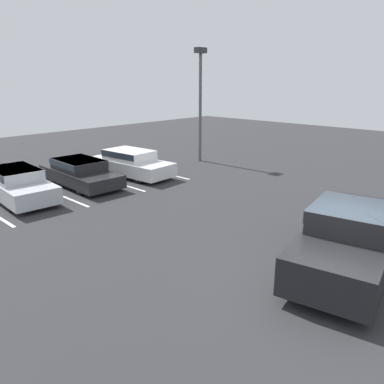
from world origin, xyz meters
name	(u,v)px	position (x,y,z in m)	size (l,w,h in m)	color
ground_plane	(333,286)	(0.00, 0.00, 0.00)	(60.00, 60.00, 0.00)	#2D2D30
stall_stripe_b	(54,193)	(-0.82, 11.96, 0.00)	(0.12, 5.45, 0.01)	white
stall_stripe_c	(109,180)	(1.99, 11.96, 0.00)	(0.12, 5.45, 0.01)	white
stall_stripe_d	(153,170)	(4.80, 11.96, 0.00)	(0.12, 5.45, 0.01)	white
pickup_truck	(352,235)	(1.29, 0.14, 0.86)	(5.90, 2.90, 1.73)	black
parked_sedan_a	(16,183)	(-2.22, 12.23, 0.68)	(2.04, 4.75, 1.28)	#B7BABF
parked_sedan_b	(80,171)	(0.64, 12.21, 0.64)	(1.98, 4.72, 1.20)	#232326
parked_sedan_c	(131,162)	(3.33, 11.93, 0.69)	(2.10, 4.73, 1.30)	silver
light_post	(200,92)	(8.38, 11.78, 3.96)	(0.70, 0.36, 6.36)	#515156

